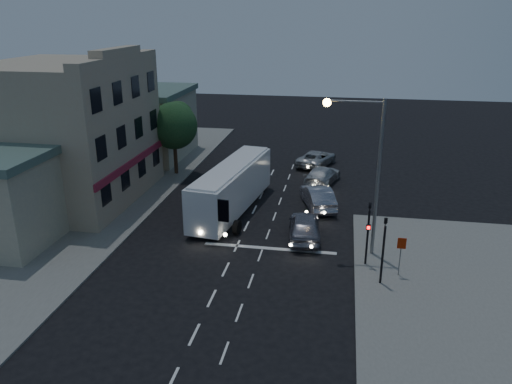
% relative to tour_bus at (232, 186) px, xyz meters
% --- Properties ---
extents(ground, '(120.00, 120.00, 0.00)m').
position_rel_tour_bus_xyz_m(ground, '(1.51, -7.54, -1.84)').
color(ground, black).
extents(sidewalk_near, '(12.00, 24.00, 0.12)m').
position_rel_tour_bus_xyz_m(sidewalk_near, '(14.51, -11.54, -1.78)').
color(sidewalk_near, slate).
rests_on(sidewalk_near, ground).
extents(sidewalk_far, '(12.00, 50.00, 0.12)m').
position_rel_tour_bus_xyz_m(sidewalk_far, '(-11.49, 0.46, -1.78)').
color(sidewalk_far, slate).
rests_on(sidewalk_far, ground).
extents(road_markings, '(8.00, 30.55, 0.01)m').
position_rel_tour_bus_xyz_m(road_markings, '(2.80, -4.24, -1.84)').
color(road_markings, silver).
rests_on(road_markings, ground).
extents(tour_bus, '(3.82, 11.34, 3.41)m').
position_rel_tour_bus_xyz_m(tour_bus, '(0.00, 0.00, 0.00)').
color(tour_bus, white).
rests_on(tour_bus, ground).
extents(car_suv, '(2.38, 4.96, 1.63)m').
position_rel_tour_bus_xyz_m(car_suv, '(5.44, -3.74, -1.02)').
color(car_suv, gray).
rests_on(car_suv, ground).
extents(car_sedan_a, '(3.03, 5.16, 1.61)m').
position_rel_tour_bus_xyz_m(car_sedan_a, '(5.94, 1.72, -1.04)').
color(car_sedan_a, '#9595A1').
rests_on(car_sedan_a, ground).
extents(car_sedan_b, '(3.17, 5.34, 1.45)m').
position_rel_tour_bus_xyz_m(car_sedan_b, '(5.99, 7.14, -1.12)').
color(car_sedan_b, silver).
rests_on(car_sedan_b, ground).
extents(car_sedan_c, '(3.91, 5.58, 1.41)m').
position_rel_tour_bus_xyz_m(car_sedan_c, '(5.22, 12.23, -1.13)').
color(car_sedan_c, beige).
rests_on(car_sedan_c, ground).
extents(traffic_signal_main, '(0.25, 0.35, 4.10)m').
position_rel_tour_bus_xyz_m(traffic_signal_main, '(9.11, -6.77, 0.58)').
color(traffic_signal_main, black).
rests_on(traffic_signal_main, sidewalk_near).
extents(traffic_signal_side, '(0.18, 0.15, 4.10)m').
position_rel_tour_bus_xyz_m(traffic_signal_side, '(9.81, -8.74, 0.58)').
color(traffic_signal_side, black).
rests_on(traffic_signal_side, sidewalk_near).
extents(regulatory_sign, '(0.45, 0.12, 2.20)m').
position_rel_tour_bus_xyz_m(regulatory_sign, '(10.81, -7.78, -0.24)').
color(regulatory_sign, slate).
rests_on(regulatory_sign, sidewalk_near).
extents(streetlight, '(3.32, 0.44, 9.00)m').
position_rel_tour_bus_xyz_m(streetlight, '(8.85, -5.34, 3.89)').
color(streetlight, slate).
rests_on(streetlight, sidewalk_near).
extents(main_building, '(10.12, 12.00, 11.00)m').
position_rel_tour_bus_xyz_m(main_building, '(-12.45, 0.46, 3.32)').
color(main_building, tan).
rests_on(main_building, sidewalk_far).
extents(low_building_north, '(9.40, 9.40, 6.50)m').
position_rel_tour_bus_xyz_m(low_building_north, '(-11.99, 12.46, 1.55)').
color(low_building_north, '#9E9B88').
rests_on(low_building_north, sidewalk_far).
extents(street_tree, '(4.00, 4.00, 6.20)m').
position_rel_tour_bus_xyz_m(street_tree, '(-6.70, 7.48, 2.66)').
color(street_tree, black).
rests_on(street_tree, sidewalk_far).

